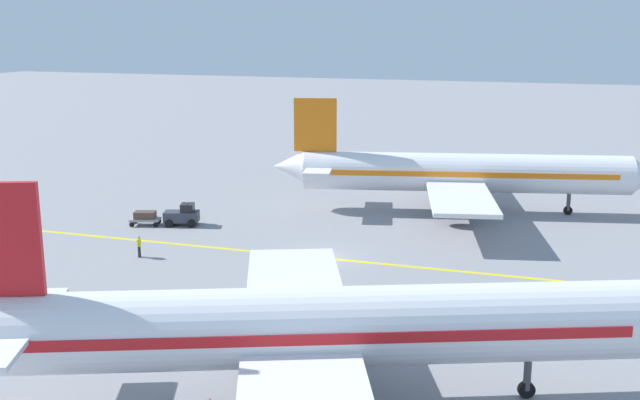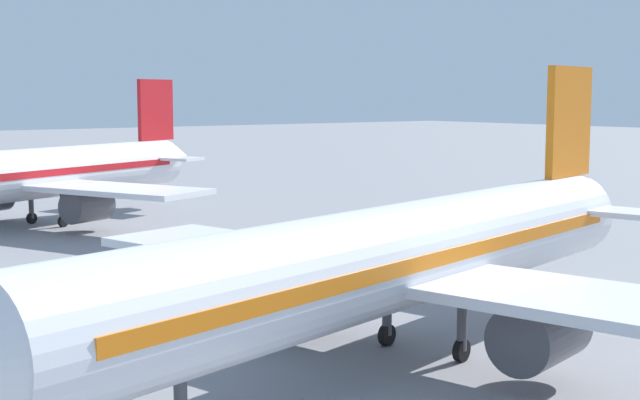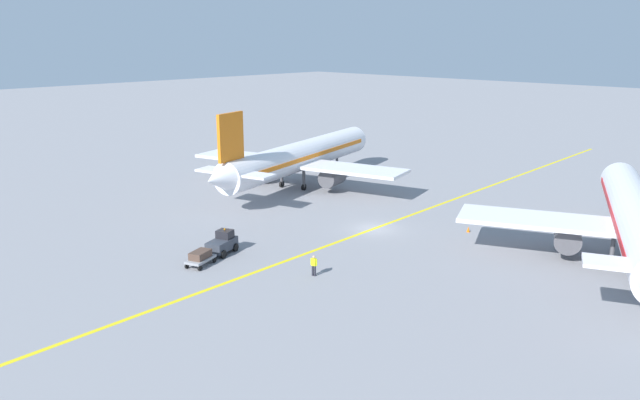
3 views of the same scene
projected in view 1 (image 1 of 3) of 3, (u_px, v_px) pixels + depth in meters
The scene contains 8 objects.
ground_plane at pixel (319, 258), 56.40m from camera, with size 400.00×400.00×0.00m, color gray.
apron_yellow_centreline at pixel (319, 258), 56.39m from camera, with size 0.40×120.00×0.01m, color yellow.
airplane_at_gate at pixel (460, 174), 69.64m from camera, with size 28.42×35.11×10.60m.
airplane_adjacent_stand at pixel (312, 329), 33.59m from camera, with size 27.77×33.79×10.60m.
baggage_tug_dark at pixel (183, 215), 65.59m from camera, with size 2.54×3.33×2.11m.
baggage_cart_trailing at pixel (145, 217), 65.62m from camera, with size 2.19×2.92×1.24m.
ground_crew_worker at pixel (139, 245), 56.40m from camera, with size 0.56×0.31×1.68m.
traffic_cone_near_nose at pixel (361, 294), 47.92m from camera, with size 0.32×0.32×0.55m, color orange.
Camera 1 is at (50.82, 18.24, 16.85)m, focal length 42.00 mm.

